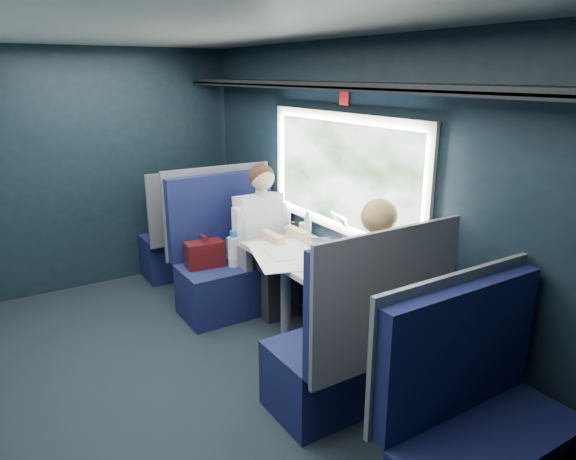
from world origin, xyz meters
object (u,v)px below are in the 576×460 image
man (265,232)px  woman (371,284)px  seat_bay_far (355,348)px  seat_row_back (478,433)px  bottle_small (308,224)px  seat_row_front (193,237)px  laptop (331,236)px  table (303,263)px  cup (303,228)px  seat_bay_near (231,263)px

man → woman: 1.41m
seat_bay_far → seat_row_back: bearing=-90.0°
bottle_small → seat_row_front: bearing=108.6°
seat_row_front → laptop: seat_row_front is taller
table → bottle_small: bottle_small is taller
table → seat_row_back: bearing=-95.8°
seat_row_front → seat_row_back: (0.00, -3.59, 0.00)m
seat_row_front → seat_bay_far: bearing=-90.0°
seat_row_back → table: bearing=84.2°
table → man: bearing=84.5°
woman → cup: size_ratio=14.82×
seat_row_back → seat_row_front: bearing=90.0°
man → bottle_small: (0.23, -0.33, 0.11)m
cup → seat_row_front: bearing=109.4°
seat_row_back → man: 2.53m
seat_row_back → cup: (0.48, 2.24, 0.38)m
seat_row_front → laptop: (0.49, -1.74, 0.40)m
man → woman: bearing=-90.0°
bottle_small → cup: bottle_small is taller
seat_bay_near → bottle_small: size_ratio=5.99×
seat_row_back → laptop: size_ratio=2.96×
seat_bay_near → cup: 0.75m
seat_bay_far → man: (0.25, 1.57, 0.30)m
seat_bay_near → man: 0.43m
man → laptop: 0.69m
seat_row_back → woman: size_ratio=0.88×
seat_bay_far → cup: seat_bay_far is taller
seat_row_back → woman: 1.16m
seat_bay_near → seat_bay_far: size_ratio=1.00×
man → cup: (0.23, -0.26, 0.07)m
woman → seat_bay_near: bearing=99.3°
seat_bay_near → seat_row_front: size_ratio=1.09×
seat_bay_far → man: bearing=81.0°
man → cup: size_ratio=14.82×
table → seat_row_back: (-0.18, -1.80, -0.25)m
seat_bay_near → cup: seat_bay_near is taller
woman → table: bearing=95.5°
table → seat_row_back: 1.82m
woman → laptop: (0.24, 0.76, 0.08)m
seat_row_back → woman: bearing=77.1°
table → woman: size_ratio=0.76×
laptop → seat_row_front: bearing=105.7°
table → seat_row_front: seat_row_front is taller
man → woman: size_ratio=1.00×
seat_row_front → cup: seat_row_front is taller
seat_bay_far → bottle_small: (0.48, 1.25, 0.42)m
seat_row_back → laptop: seat_row_back is taller
laptop → seat_bay_near: bearing=121.5°
seat_bay_near → seat_row_front: seat_bay_near is taller
cup → woman: bearing=-101.2°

